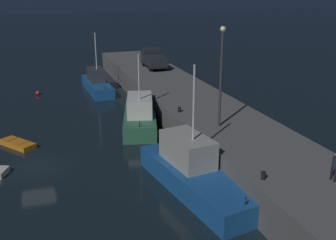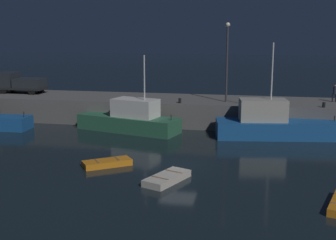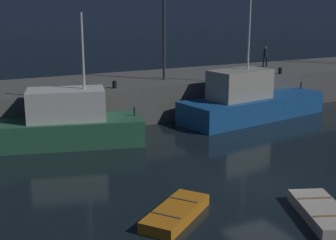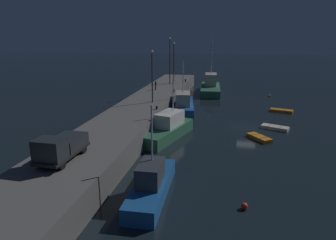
{
  "view_description": "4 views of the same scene",
  "coord_description": "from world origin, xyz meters",
  "views": [
    {
      "loc": [
        29.33,
        0.36,
        13.27
      ],
      "look_at": [
        -2.68,
        11.5,
        1.63
      ],
      "focal_mm": 43.23,
      "sensor_mm": 36.0,
      "label": 1
    },
    {
      "loc": [
        5.36,
        -30.11,
        9.33
      ],
      "look_at": [
        -2.5,
        8.71,
        1.47
      ],
      "focal_mm": 47.72,
      "sensor_mm": 36.0,
      "label": 2
    },
    {
      "loc": [
        -12.34,
        -15.23,
        7.7
      ],
      "look_at": [
        -0.56,
        7.8,
        1.23
      ],
      "focal_mm": 50.03,
      "sensor_mm": 36.0,
      "label": 3
    },
    {
      "loc": [
        -42.8,
        2.49,
        12.62
      ],
      "look_at": [
        -3.59,
        10.43,
        1.47
      ],
      "focal_mm": 33.5,
      "sensor_mm": 36.0,
      "label": 4
    }
  ],
  "objects": [
    {
      "name": "mooring_buoy_mid",
      "position": [
        -21.48,
        1.03,
        0.26
      ],
      "size": [
        0.51,
        0.51,
        0.51
      ],
      "primitive_type": "sphere",
      "color": "red",
      "rests_on": "ground"
    },
    {
      "name": "fishing_boat_white",
      "position": [
        6.89,
        10.08,
        1.18
      ],
      "size": [
        11.24,
        5.01,
        8.41
      ],
      "color": "#195193",
      "rests_on": "ground"
    },
    {
      "name": "dockworker",
      "position": [
        12.84,
        16.07,
        3.45
      ],
      "size": [
        0.45,
        0.32,
        1.71
      ],
      "color": "black",
      "rests_on": "pier_quay"
    },
    {
      "name": "bollard_east",
      "position": [
        11.38,
        12.41,
        2.71
      ],
      "size": [
        0.28,
        0.28,
        0.47
      ],
      "primitive_type": "cylinder",
      "color": "black",
      "rests_on": "pier_quay"
    },
    {
      "name": "fishing_boat_orange",
      "position": [
        -6.42,
        9.94,
        1.16
      ],
      "size": [
        10.37,
        5.52,
        7.24
      ],
      "color": "#2D6647",
      "rests_on": "ground"
    },
    {
      "name": "ground_plane",
      "position": [
        0.0,
        0.0,
        0.0
      ],
      "size": [
        320.0,
        320.0,
        0.0
      ],
      "primitive_type": "plane",
      "color": "black"
    },
    {
      "name": "lamp_post_west",
      "position": [
        2.3,
        14.01,
        7.0
      ],
      "size": [
        0.44,
        0.44,
        7.73
      ],
      "color": "#38383D",
      "rests_on": "pier_quay"
    },
    {
      "name": "fishing_trawler_red",
      "position": [
        -20.88,
        8.28,
        1.01
      ],
      "size": [
        9.25,
        2.67,
        7.39
      ],
      "color": "#195193",
      "rests_on": "ground"
    },
    {
      "name": "bollard_central",
      "position": [
        -2.05,
        12.32,
        2.7
      ],
      "size": [
        0.28,
        0.28,
        0.46
      ],
      "primitive_type": "cylinder",
      "color": "black",
      "rests_on": "pier_quay"
    },
    {
      "name": "pier_quay",
      "position": [
        0.0,
        15.27,
        1.24
      ],
      "size": [
        70.01,
        7.34,
        2.47
      ],
      "color": "#5B5956",
      "rests_on": "ground"
    },
    {
      "name": "dinghy_red_small",
      "position": [
        -4.88,
        -1.26,
        0.21
      ],
      "size": [
        3.49,
        3.04,
        0.47
      ],
      "color": "orange",
      "rests_on": "ground"
    },
    {
      "name": "utility_truck",
      "position": [
        -21.04,
        15.83,
        3.64
      ],
      "size": [
        5.51,
        2.37,
        2.34
      ],
      "color": "black",
      "rests_on": "pier_quay"
    }
  ]
}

